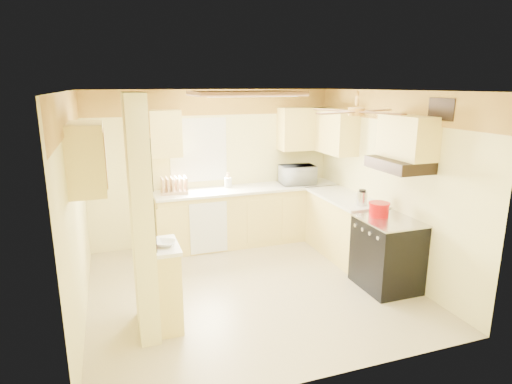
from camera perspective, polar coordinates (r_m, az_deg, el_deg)
name	(u,v)px	position (r m, az deg, el deg)	size (l,w,h in m)	color
floor	(251,287)	(5.71, -0.73, -12.59)	(4.00, 4.00, 0.00)	tan
ceiling	(250,91)	(5.11, -0.82, 13.35)	(4.00, 4.00, 0.00)	white
wall_back	(214,167)	(7.06, -5.64, 3.28)	(4.00, 4.00, 0.00)	#FAED98
wall_front	(323,249)	(3.60, 8.87, -7.50)	(4.00, 4.00, 0.00)	#FAED98
wall_left	(76,210)	(5.04, -22.92, -2.19)	(3.80, 3.80, 0.00)	#FAED98
wall_right	(387,183)	(6.18, 17.12, 1.17)	(3.80, 3.80, 0.00)	#FAED98
wallpaper_border	(213,102)	(6.92, -5.81, 11.82)	(4.00, 0.02, 0.40)	#FFCA4B
partition_column	(141,218)	(4.50, -15.05, -3.40)	(0.20, 0.70, 2.50)	#FAED98
partition_ledge	(167,287)	(4.81, -11.77, -12.30)	(0.25, 0.55, 0.90)	#FFE079
ledge_top	(165,246)	(4.63, -12.06, -7.08)	(0.28, 0.58, 0.04)	white
lower_cabinets_back	(249,216)	(7.10, -0.98, -3.24)	(3.00, 0.60, 0.90)	#FFE079
lower_cabinets_right	(343,227)	(6.71, 11.55, -4.58)	(0.60, 1.40, 0.90)	#FFE079
countertop_back	(249,189)	(6.97, -0.98, 0.43)	(3.04, 0.64, 0.04)	white
countertop_right	(344,197)	(6.57, 11.67, -0.71)	(0.64, 1.44, 0.04)	white
dishwasher_panel	(209,228)	(6.64, -6.33, -4.78)	(0.58, 0.02, 0.80)	white
window	(198,150)	(6.94, -7.69, 5.55)	(0.92, 0.02, 1.02)	white
upper_cab_back_left	(161,134)	(6.65, -12.60, 7.58)	(0.60, 0.35, 0.70)	#FFE079
upper_cab_back_right	(305,129)	(7.32, 6.57, 8.39)	(0.90, 0.35, 0.70)	#FFE079
upper_cab_right	(334,131)	(7.03, 10.30, 8.02)	(0.35, 1.00, 0.70)	#FFE079
upper_cab_left_wall	(87,158)	(4.66, -21.65, 4.26)	(0.35, 0.75, 0.70)	#FFE079
upper_cab_over_stove	(407,137)	(5.53, 19.51, 6.90)	(0.35, 0.76, 0.52)	#FFE079
stove	(387,254)	(5.80, 17.08, -7.86)	(0.68, 0.77, 0.92)	black
range_hood	(399,164)	(5.53, 18.53, 3.50)	(0.50, 0.76, 0.14)	black
poster_menu	(149,159)	(4.37, -14.09, 4.25)	(0.02, 0.42, 0.57)	black
poster_nashville	(153,222)	(4.52, -13.60, -3.89)	(0.02, 0.42, 0.57)	black
ceiling_light_panel	(245,94)	(5.61, -1.47, 12.96)	(1.35, 0.95, 0.06)	brown
ceiling_fan	(356,111)	(4.90, 13.22, 10.46)	(1.15, 1.15, 0.26)	gold
vent_grate	(441,109)	(5.34, 23.49, 10.10)	(0.02, 0.40, 0.25)	black
microwave	(297,175)	(7.24, 5.55, 2.32)	(0.57, 0.39, 0.32)	white
bowl	(165,244)	(4.57, -12.02, -6.74)	(0.21, 0.21, 0.05)	white
dutch_oven	(379,209)	(5.74, 16.08, -2.22)	(0.27, 0.27, 0.18)	#BA0708
kettle	(362,198)	(6.11, 13.96, -0.77)	(0.14, 0.14, 0.22)	silver
dish_rack	(174,187)	(6.73, -10.88, 0.62)	(0.45, 0.36, 0.24)	#DBAF7E
utensil_crock	(228,182)	(6.99, -3.74, 1.28)	(0.12, 0.12, 0.24)	white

